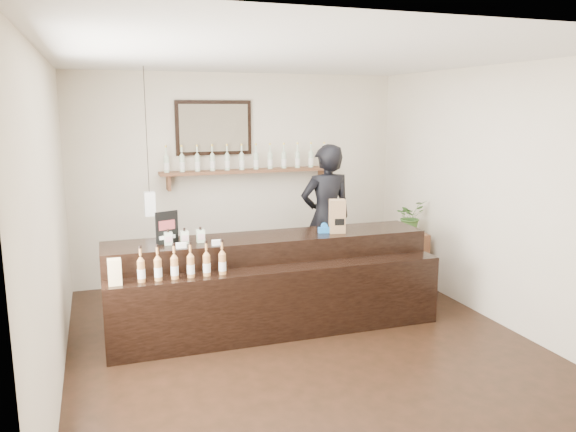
# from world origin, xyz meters

# --- Properties ---
(ground) EXTENTS (5.00, 5.00, 0.00)m
(ground) POSITION_xyz_m (0.00, 0.00, 0.00)
(ground) COLOR black
(ground) RESTS_ON ground
(room_shell) EXTENTS (5.00, 5.00, 5.00)m
(room_shell) POSITION_xyz_m (0.00, 0.00, 1.70)
(room_shell) COLOR beige
(room_shell) RESTS_ON ground
(back_wall_decor) EXTENTS (2.66, 0.96, 1.69)m
(back_wall_decor) POSITION_xyz_m (-0.15, 2.37, 1.76)
(back_wall_decor) COLOR brown
(back_wall_decor) RESTS_ON ground
(counter) EXTENTS (3.50, 0.96, 1.14)m
(counter) POSITION_xyz_m (-0.14, 0.57, 0.46)
(counter) COLOR black
(counter) RESTS_ON ground
(promo_sign) EXTENTS (0.24, 0.10, 0.34)m
(promo_sign) POSITION_xyz_m (-1.22, 0.69, 1.15)
(promo_sign) COLOR black
(promo_sign) RESTS_ON counter
(paper_bag) EXTENTS (0.20, 0.16, 0.37)m
(paper_bag) POSITION_xyz_m (0.63, 0.61, 1.16)
(paper_bag) COLOR olive
(paper_bag) RESTS_ON counter
(tape_dispenser) EXTENTS (0.14, 0.07, 0.11)m
(tape_dispenser) POSITION_xyz_m (0.49, 0.65, 1.02)
(tape_dispenser) COLOR blue
(tape_dispenser) RESTS_ON counter
(side_cabinet) EXTENTS (0.42, 0.54, 0.73)m
(side_cabinet) POSITION_xyz_m (2.00, 1.33, 0.37)
(side_cabinet) COLOR brown
(side_cabinet) RESTS_ON ground
(potted_plant) EXTENTS (0.46, 0.43, 0.42)m
(potted_plant) POSITION_xyz_m (2.00, 1.33, 0.94)
(potted_plant) COLOR #3A6428
(potted_plant) RESTS_ON side_cabinet
(shopkeeper) EXTENTS (0.79, 0.53, 2.14)m
(shopkeeper) POSITION_xyz_m (0.90, 1.55, 1.07)
(shopkeeper) COLOR black
(shopkeeper) RESTS_ON ground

